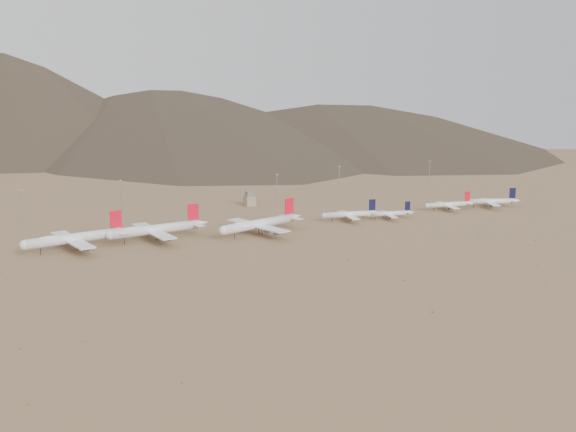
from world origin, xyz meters
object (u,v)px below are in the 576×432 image
narrowbody_a (351,214)px  widebody_centre (155,229)px  narrowbody_b (390,213)px  control_tower (250,199)px  widebody_west (75,238)px  widebody_east (259,224)px

narrowbody_a → widebody_centre: bearing=-170.4°
narrowbody_b → control_tower: narrowbody_b is taller
narrowbody_b → widebody_west: bearing=-169.6°
widebody_east → control_tower: widebody_east is taller
widebody_centre → widebody_east: bearing=-18.1°
widebody_centre → narrowbody_a: size_ratio=1.56×
widebody_centre → narrowbody_b: widebody_centre is taller
widebody_east → control_tower: (34.85, 97.23, -2.04)m
widebody_centre → narrowbody_a: 145.68m
narrowbody_b → control_tower: 118.88m
widebody_west → narrowbody_a: widebody_west is taller
narrowbody_a → control_tower: size_ratio=3.81×
narrowbody_a → narrowbody_b: size_ratio=1.22×
widebody_west → widebody_centre: widebody_west is taller
widebody_west → widebody_centre: size_ratio=1.00×
widebody_centre → narrowbody_b: size_ratio=1.90×
widebody_west → widebody_east: size_ratio=1.02×
widebody_west → widebody_centre: (51.54, 2.10, -0.02)m
widebody_centre → narrowbody_a: bearing=-7.5°
widebody_centre → narrowbody_b: bearing=-9.5°
control_tower → widebody_west: bearing=-151.1°
widebody_west → control_tower: (153.83, 84.87, -2.03)m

